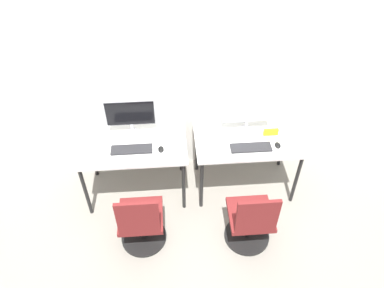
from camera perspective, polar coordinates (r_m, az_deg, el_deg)
ground_plane at (r=4.35m, az=0.14°, el=-9.94°), size 20.00×20.00×0.00m
wall_back at (r=4.00m, az=-0.74°, el=11.83°), size 12.00×0.05×2.80m
desk_left at (r=4.09m, az=-8.98°, el=-0.87°), size 1.15×0.68×0.76m
monitor_left at (r=4.02m, az=-9.38°, el=4.40°), size 0.53×0.14×0.43m
keyboard_left at (r=3.96m, az=-9.18°, el=-0.82°), size 0.43×0.14×0.02m
mouse_left at (r=3.92m, az=-4.75°, el=-0.78°), size 0.06×0.09×0.03m
office_chair_left at (r=3.86m, az=-7.76°, el=-11.89°), size 0.48×0.48×0.86m
desk_right at (r=4.16m, az=8.41°, el=0.04°), size 1.15×0.68×0.76m
monitor_right at (r=4.04m, az=8.52°, el=4.82°), size 0.53×0.14×0.43m
keyboard_right at (r=3.98m, az=8.96°, el=-0.53°), size 0.43×0.14×0.02m
mouse_right at (r=4.05m, az=12.94°, el=-0.17°), size 0.06×0.09×0.03m
office_chair_right at (r=3.88m, az=8.95°, el=-11.66°), size 0.48×0.48×0.86m
placard_right at (r=4.16m, az=11.93°, el=1.79°), size 0.16×0.03×0.08m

